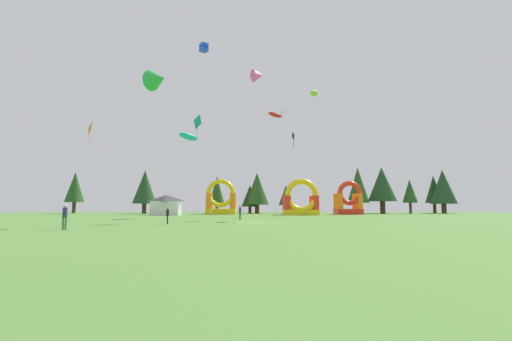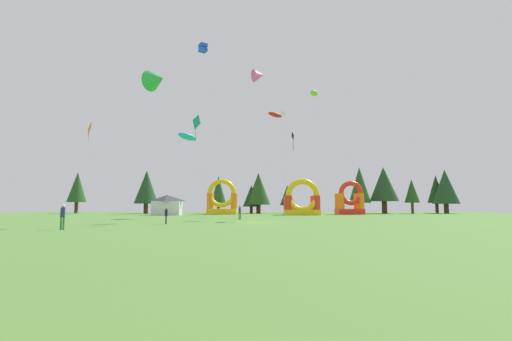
{
  "view_description": "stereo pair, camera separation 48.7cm",
  "coord_description": "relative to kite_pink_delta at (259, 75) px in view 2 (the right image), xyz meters",
  "views": [
    {
      "loc": [
        -0.51,
        -37.31,
        1.75
      ],
      "look_at": [
        0.0,
        14.33,
        6.85
      ],
      "focal_mm": 24.94,
      "sensor_mm": 36.0,
      "label": 1
    },
    {
      "loc": [
        -0.03,
        -37.31,
        1.75
      ],
      "look_at": [
        0.0,
        14.33,
        6.85
      ],
      "focal_mm": 24.94,
      "sensor_mm": 36.0,
      "label": 2
    }
  ],
  "objects": [
    {
      "name": "ground_plane",
      "position": [
        -0.47,
        -23.9,
        -24.84
      ],
      "size": [
        120.0,
        120.0,
        0.0
      ],
      "primitive_type": "plane",
      "color": "#548438"
    },
    {
      "name": "kite_pink_delta",
      "position": [
        0.0,
        0.0,
        0.0
      ],
      "size": [
        4.48,
        7.73,
        26.15
      ],
      "color": "#EA599E",
      "rests_on": "ground_plane"
    },
    {
      "name": "kite_blue_box",
      "position": [
        -6.44,
        -22.91,
        -5.51
      ],
      "size": [
        5.04,
        3.63,
        19.82
      ],
      "color": "blue",
      "rests_on": "ground_plane"
    },
    {
      "name": "kite_teal_diamond",
      "position": [
        -6.84,
        -24.78,
        -14.49
      ],
      "size": [
        2.17,
        1.33,
        10.98
      ],
      "color": "#0C7F7A",
      "rests_on": "ground_plane"
    },
    {
      "name": "kite_orange_diamond",
      "position": [
        -18.11,
        -24.6,
        -15.14
      ],
      "size": [
        1.27,
        4.25,
        10.33
      ],
      "color": "orange",
      "rests_on": "ground_plane"
    },
    {
      "name": "kite_red_parafoil",
      "position": [
        2.16,
        -12.99,
        -10.57
      ],
      "size": [
        6.58,
        4.36,
        14.76
      ],
      "color": "red",
      "rests_on": "ground_plane"
    },
    {
      "name": "kite_lime_parafoil",
      "position": [
        7.65,
        -12.8,
        -7.45
      ],
      "size": [
        3.21,
        8.02,
        17.8
      ],
      "color": "#8CD826",
      "rests_on": "ground_plane"
    },
    {
      "name": "kite_black_diamond",
      "position": [
        4.15,
        -18.0,
        -14.68
      ],
      "size": [
        2.44,
        3.48,
        10.69
      ],
      "color": "black",
      "rests_on": "ground_plane"
    },
    {
      "name": "kite_green_delta",
      "position": [
        -10.71,
        -25.89,
        -10.24
      ],
      "size": [
        4.0,
        5.44,
        15.75
      ],
      "color": "green",
      "rests_on": "ground_plane"
    },
    {
      "name": "kite_cyan_parafoil",
      "position": [
        -8.19,
        -22.01,
        -15.42
      ],
      "size": [
        3.91,
        4.02,
        9.99
      ],
      "color": "#19B7CC",
      "rests_on": "ground_plane"
    },
    {
      "name": "kite_white_diamond",
      "position": [
        4.37,
        1.4,
        -6.89
      ],
      "size": [
        0.78,
        5.02,
        18.63
      ],
      "color": "white",
      "rests_on": "ground_plane"
    },
    {
      "name": "person_near_camera",
      "position": [
        -9.06,
        -27.13,
        -23.89
      ],
      "size": [
        0.31,
        0.31,
        1.59
      ],
      "rotation": [
        0.0,
        0.0,
        1.73
      ],
      "color": "black",
      "rests_on": "ground_plane"
    },
    {
      "name": "person_midfield",
      "position": [
        -2.55,
        -15.95,
        -23.8
      ],
      "size": [
        0.31,
        0.31,
        1.74
      ],
      "rotation": [
        0.0,
        0.0,
        0.04
      ],
      "color": "#33723F",
      "rests_on": "ground_plane"
    },
    {
      "name": "person_left_edge",
      "position": [
        -14.57,
        -35.19,
        -23.74
      ],
      "size": [
        0.45,
        0.45,
        1.85
      ],
      "rotation": [
        0.0,
        0.0,
        3.83
      ],
      "color": "#33723F",
      "rests_on": "ground_plane"
    },
    {
      "name": "inflatable_orange_dome",
      "position": [
        8.08,
        5.14,
        -22.55
      ],
      "size": [
        6.48,
        4.63,
        6.71
      ],
      "color": "yellow",
      "rests_on": "ground_plane"
    },
    {
      "name": "inflatable_blue_arch",
      "position": [
        -7.34,
        10.6,
        -22.33
      ],
      "size": [
        5.92,
        4.02,
        7.05
      ],
      "color": "yellow",
      "rests_on": "ground_plane"
    },
    {
      "name": "inflatable_yellow_castle",
      "position": [
        18.34,
        10.19,
        -22.41
      ],
      "size": [
        5.11,
        4.29,
        6.66
      ],
      "color": "red",
      "rests_on": "ground_plane"
    },
    {
      "name": "festival_tent",
      "position": [
        -16.83,
        4.29,
        -23.0
      ],
      "size": [
        5.09,
        3.01,
        3.68
      ],
      "color": "silver",
      "rests_on": "ground_plane"
    },
    {
      "name": "tree_row_0",
      "position": [
        -41.87,
        20.87,
        -18.88
      ],
      "size": [
        4.24,
        4.24,
        9.48
      ],
      "color": "#4C331E",
      "rests_on": "ground_plane"
    },
    {
      "name": "tree_row_1",
      "position": [
        -24.59,
        16.8,
        -19.05
      ],
      "size": [
        5.12,
        5.12,
        9.47
      ],
      "color": "#4C331E",
      "rests_on": "ground_plane"
    },
    {
      "name": "tree_row_2",
      "position": [
        -9.24,
        21.54,
        -19.47
      ],
      "size": [
        3.61,
        3.61,
        8.6
      ],
      "color": "#4C331E",
      "rests_on": "ground_plane"
    },
    {
      "name": "tree_row_3",
      "position": [
        -1.55,
        18.66,
        -20.95
      ],
      "size": [
        3.81,
        3.81,
        6.32
      ],
      "color": "#4C331E",
      "rests_on": "ground_plane"
    },
    {
      "name": "tree_row_4",
      "position": [
        0.05,
        18.6,
        -19.33
      ],
      "size": [
        5.34,
        5.34,
        9.12
      ],
      "color": "#4C331E",
      "rests_on": "ground_plane"
    },
    {
      "name": "tree_row_5",
      "position": [
        6.36,
        16.56,
        -20.87
      ],
      "size": [
        3.29,
        3.29,
        6.21
      ],
      "color": "#4C331E",
      "rests_on": "ground_plane"
    },
    {
      "name": "tree_row_6",
      "position": [
        22.19,
        16.41,
        -18.63
      ],
      "size": [
        4.72,
        4.72,
        10.14
      ],
      "color": "#4C331E",
      "rests_on": "ground_plane"
    },
    {
      "name": "tree_row_7",
      "position": [
        27.93,
        17.68,
        -18.36
      ],
      "size": [
        6.21,
        6.21,
        10.33
      ],
      "color": "#4C331E",
      "rests_on": "ground_plane"
    },
    {
      "name": "tree_row_8",
      "position": [
        33.66,
        16.65,
        -19.93
      ],
      "size": [
        3.13,
        3.13,
        7.54
      ],
      "color": "#4C331E",
      "rests_on": "ground_plane"
    },
    {
      "name": "tree_row_9",
      "position": [
        41.54,
        21.62,
        -19.29
      ],
      "size": [
        3.91,
        3.91,
        8.83
      ],
      "color": "#4C331E",
      "rests_on": "ground_plane"
    },
    {
      "name": "tree_row_10",
      "position": [
        42.25,
        18.88,
        -18.87
      ],
      "size": [
        5.71,
        5.71,
        9.86
      ],
      "color": "#4C331E",
      "rests_on": "ground_plane"
    }
  ]
}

